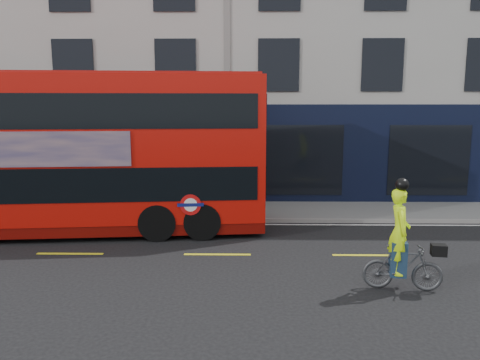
{
  "coord_description": "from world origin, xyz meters",
  "views": [
    {
      "loc": [
        0.81,
        -10.6,
        4.01
      ],
      "look_at": [
        0.59,
        2.52,
        1.88
      ],
      "focal_mm": 35.0,
      "sensor_mm": 36.0,
      "label": 1
    }
  ],
  "objects": [
    {
      "name": "ground",
      "position": [
        0.0,
        0.0,
        0.0
      ],
      "size": [
        120.0,
        120.0,
        0.0
      ],
      "primitive_type": "plane",
      "color": "black",
      "rests_on": "ground"
    },
    {
      "name": "pavement",
      "position": [
        0.0,
        6.5,
        0.06
      ],
      "size": [
        60.0,
        3.0,
        0.12
      ],
      "primitive_type": "cube",
      "color": "slate",
      "rests_on": "ground"
    },
    {
      "name": "kerb",
      "position": [
        0.0,
        5.0,
        0.07
      ],
      "size": [
        60.0,
        0.12,
        0.13
      ],
      "primitive_type": "cube",
      "color": "gray",
      "rests_on": "ground"
    },
    {
      "name": "building_terrace",
      "position": [
        0.0,
        12.94,
        7.49
      ],
      "size": [
        50.0,
        10.07,
        15.0
      ],
      "color": "#B1ADA7",
      "rests_on": "ground"
    },
    {
      "name": "road_edge_line",
      "position": [
        0.0,
        4.7,
        0.0
      ],
      "size": [
        58.0,
        0.1,
        0.01
      ],
      "primitive_type": "cube",
      "color": "silver",
      "rests_on": "ground"
    },
    {
      "name": "lane_dashes",
      "position": [
        0.0,
        1.5,
        0.0
      ],
      "size": [
        58.0,
        0.12,
        0.01
      ],
      "primitive_type": null,
      "color": "yellow",
      "rests_on": "ground"
    },
    {
      "name": "bus",
      "position": [
        -4.8,
        3.73,
        2.53
      ],
      "size": [
        12.43,
        3.97,
        4.93
      ],
      "rotation": [
        0.0,
        0.0,
        0.1
      ],
      "color": "#BE0E07",
      "rests_on": "ground"
    },
    {
      "name": "cyclist",
      "position": [
        4.14,
        -0.83,
        0.85
      ],
      "size": [
        1.75,
        0.74,
        2.47
      ],
      "rotation": [
        0.0,
        0.0,
        -0.15
      ],
      "color": "#444649",
      "rests_on": "ground"
    }
  ]
}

